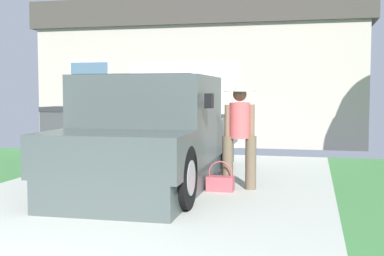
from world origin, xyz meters
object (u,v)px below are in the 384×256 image
object	(u,v)px
house_with_garage	(211,74)
wheeled_trash_bin	(60,130)
pickup_truck	(152,137)
handbag	(220,182)
person_with_hat	(239,132)

from	to	relation	value
house_with_garage	wheeled_trash_bin	world-z (taller)	house_with_garage
pickup_truck	handbag	distance (m)	1.30
pickup_truck	handbag	world-z (taller)	pickup_truck
person_with_hat	wheeled_trash_bin	xyz separation A→B (m)	(-4.41, 2.67, -0.25)
pickup_truck	handbag	xyz separation A→B (m)	(1.12, -0.20, -0.63)
pickup_truck	house_with_garage	distance (m)	8.34
handbag	house_with_garage	distance (m)	8.82
person_with_hat	wheeled_trash_bin	distance (m)	5.16
pickup_truck	person_with_hat	xyz separation A→B (m)	(1.37, 0.01, 0.11)
handbag	person_with_hat	bearing A→B (deg)	40.03
wheeled_trash_bin	house_with_garage	bearing A→B (deg)	67.35
house_with_garage	wheeled_trash_bin	distance (m)	6.15
pickup_truck	handbag	size ratio (longest dim) A/B	11.76
pickup_truck	wheeled_trash_bin	size ratio (longest dim) A/B	4.62
handbag	house_with_garage	bearing A→B (deg)	102.40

